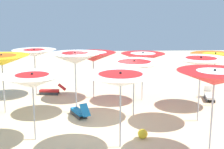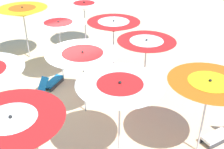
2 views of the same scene
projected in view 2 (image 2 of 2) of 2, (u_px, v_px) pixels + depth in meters
The scene contains 14 objects.
ground at pixel (69, 97), 10.45m from camera, with size 38.49×38.49×0.04m, color beige.
beach_umbrella_0 at pixel (84, 6), 13.52m from camera, with size 2.09×2.09×2.27m.
beach_umbrella_1 at pixel (23, 12), 12.32m from camera, with size 2.14×2.14×2.41m.
beach_umbrella_3 at pixel (114, 26), 11.34m from camera, with size 2.11×2.11×2.21m.
beach_umbrella_4 at pixel (59, 28), 10.44m from camera, with size 2.04×2.04×2.48m.
beach_umbrella_6 at pixel (146, 46), 9.55m from camera, with size 1.98×1.98×2.23m.
beach_umbrella_7 at pixel (83, 58), 8.72m from camera, with size 2.27×2.27×2.23m.
beach_umbrella_9 at pixel (209, 88), 7.04m from camera, with size 2.09×2.09×2.32m.
beach_umbrella_10 at pixel (120, 89), 6.70m from camera, with size 2.11×2.11×2.44m.
beach_umbrella_11 at pixel (12, 126), 5.57m from camera, with size 2.13×2.13×2.46m.
lounger_0 at pixel (52, 82), 10.95m from camera, with size 0.87×1.32×0.64m.
lounger_2 at pixel (219, 135), 8.33m from camera, with size 0.59×1.23×0.60m.
lounger_3 at pixel (94, 47), 13.90m from camera, with size 1.31×0.43×0.54m.
beach_ball at pixel (27, 136), 8.32m from camera, with size 0.32×0.32×0.32m, color yellow.
Camera 2 is at (-7.56, 4.63, 5.79)m, focal length 45.75 mm.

